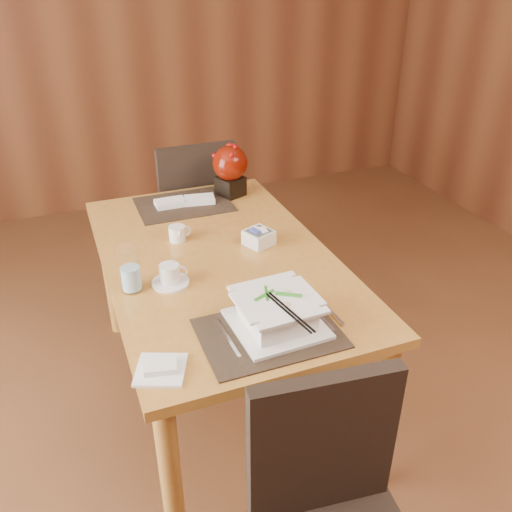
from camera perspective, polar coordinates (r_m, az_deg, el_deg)
name	(u,v)px	position (r m, az deg, el deg)	size (l,w,h in m)	color
ground	(272,495)	(2.30, 1.68, -23.89)	(6.00, 6.00, 0.00)	brown
back_wall	(112,21)	(4.31, -14.92, 22.77)	(5.00, 0.02, 2.80)	brown
dining_table	(219,277)	(2.27, -3.93, -2.17)	(0.90, 1.50, 0.75)	#B97D33
placemat_near	(269,333)	(1.79, 1.41, -8.12)	(0.45, 0.33, 0.01)	black
placemat_far	(184,204)	(2.70, -7.59, 5.41)	(0.45, 0.33, 0.01)	black
soup_setting	(277,313)	(1.79, 2.20, -5.99)	(0.30, 0.30, 0.12)	white
coffee_cup	(170,276)	(2.05, -9.05, -2.07)	(0.14, 0.14, 0.08)	white
water_glass	(130,269)	(2.01, -13.12, -1.34)	(0.08, 0.08, 0.18)	white
creamer_jug	(177,233)	(2.35, -8.31, 2.37)	(0.09, 0.09, 0.07)	white
sugar_caddy	(259,238)	(2.29, 0.29, 1.95)	(0.11, 0.11, 0.06)	white
berry_decor	(230,168)	(2.74, -2.74, 9.26)	(0.18, 0.18, 0.26)	black
napkins_far	(187,201)	(2.69, -7.27, 5.77)	(0.29, 0.10, 0.03)	white
bread_plate	(161,370)	(1.67, -9.99, -11.72)	(0.15, 0.15, 0.01)	white
far_chair	(194,211)	(3.13, -6.53, 4.78)	(0.45, 0.46, 0.96)	black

